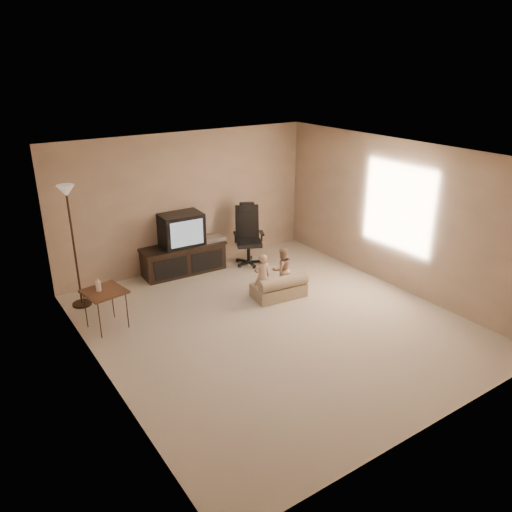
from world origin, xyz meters
The scene contains 9 objects.
floor centered at (0.00, 0.00, 0.00)m, with size 5.50×5.50×0.00m, color #B8AA92.
room_shell centered at (0.00, 0.00, 1.52)m, with size 5.50×5.50×5.50m.
tv_stand centered at (-0.26, 2.49, 0.46)m, with size 1.58×0.65×1.12m.
office_chair centered at (0.97, 2.20, 0.42)m, with size 0.71×0.72×1.16m.
side_table centered at (-2.10, 1.26, 0.58)m, with size 0.62×0.62×0.81m.
floor_lamp centered at (-2.21, 2.20, 1.43)m, with size 0.30×0.30×1.96m.
child_sofa centered at (0.58, 0.65, 0.17)m, with size 0.91×0.58×0.42m.
toddler_left centered at (0.33, 0.80, 0.39)m, with size 0.28×0.21×0.77m, color tan.
toddler_right centered at (0.78, 0.86, 0.38)m, with size 0.37×0.20×0.77m, color tan.
Camera 1 is at (-3.87, -5.29, 3.68)m, focal length 35.00 mm.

